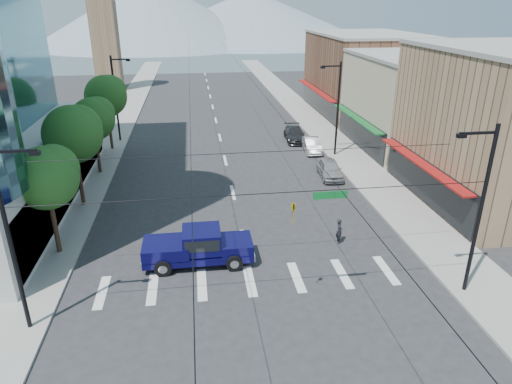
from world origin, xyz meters
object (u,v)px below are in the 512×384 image
pickup_truck (198,246)px  parked_car_near (330,169)px  parked_car_mid (312,145)px  parked_car_far (295,134)px  pedestrian (339,231)px

pickup_truck → parked_car_near: 17.06m
parked_car_mid → parked_car_far: (-0.85, 4.11, 0.03)m
pickup_truck → parked_car_mid: 23.04m
parked_car_near → parked_car_far: parked_car_near is taller
pedestrian → parked_car_mid: (2.98, 18.54, -0.12)m
parked_car_mid → parked_car_far: parked_car_far is taller
parked_car_near → parked_car_far: bearing=97.0°
pedestrian → parked_car_mid: 18.78m
pedestrian → parked_car_mid: pedestrian is taller
pickup_truck → parked_car_far: size_ratio=1.28×
parked_car_near → parked_car_far: (-0.59, 11.32, -0.03)m
parked_car_far → pickup_truck: bearing=-111.0°
parked_car_mid → parked_car_far: 4.20m
pedestrian → parked_car_near: size_ratio=0.37×
parked_car_near → pedestrian: bearing=-99.4°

